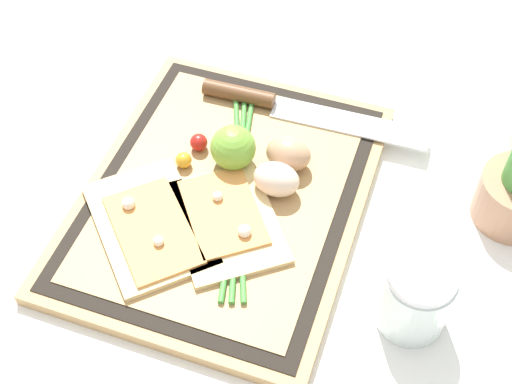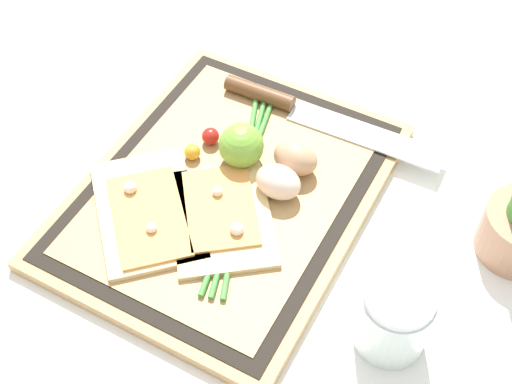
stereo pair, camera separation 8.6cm
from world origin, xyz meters
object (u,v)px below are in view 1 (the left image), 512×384
Objects in this scene: egg_pink at (276,179)px; cherry_tomato_yellow at (184,160)px; lime at (233,148)px; pizza_slice_near at (150,225)px; cherry_tomato_red at (199,142)px; pizza_slice_far at (226,220)px; sauce_jar at (415,299)px; knife at (277,104)px; egg_brown at (288,154)px.

egg_pink is 2.81× the size of cherry_tomato_yellow.
egg_pink is 0.07m from lime.
pizza_slice_near reaches higher than cherry_tomato_red.
egg_pink reaches higher than pizza_slice_far.
lime is at bearing -110.99° from egg_pink.
egg_pink is 0.22m from sauce_jar.
knife is 5.45× the size of egg_brown.
sauce_jar reaches higher than cherry_tomato_red.
pizza_slice_near is at bearing -17.99° from knife.
lime is (0.02, -0.07, 0.01)m from egg_brown.
cherry_tomato_red is (-0.10, -0.07, 0.01)m from pizza_slice_far.
egg_pink is at bearing 148.16° from pizza_slice_far.
pizza_slice_far is 2.13× the size of sauce_jar.
sauce_jar reaches higher than pizza_slice_far.
cherry_tomato_yellow is (0.02, -0.06, -0.02)m from lime.
knife is at bearing 169.63° from lime.
pizza_slice_near is 0.09m from pizza_slice_far.
pizza_slice_far is 0.08m from egg_pink.
knife is 0.15m from egg_pink.
pizza_slice_near is at bearing -40.05° from egg_brown.
pizza_slice_near is 3.63× the size of lime.
sauce_jar is (0.15, 0.19, -0.00)m from egg_brown.
egg_pink reaches higher than cherry_tomato_red.
knife is (-0.20, -0.00, 0.00)m from pizza_slice_far.
cherry_tomato_yellow is (-0.10, -0.00, 0.01)m from pizza_slice_near.
lime reaches higher than knife.
cherry_tomato_red is 0.34m from sauce_jar.
pizza_slice_far is at bearing 114.50° from pizza_slice_near.
lime is at bearing 80.04° from cherry_tomato_red.
cherry_tomato_yellow is at bearing -179.91° from pizza_slice_near.
cherry_tomato_red is at bearing -106.30° from egg_pink.
knife is 5.45× the size of egg_pink.
cherry_tomato_yellow is (-0.07, -0.08, 0.01)m from pizza_slice_far.
cherry_tomato_red is 0.03m from cherry_tomato_yellow.
pizza_slice_far is 3.41× the size of egg_brown.
pizza_slice_far is at bearing -100.27° from sauce_jar.
cherry_tomato_yellow is (0.14, -0.08, 0.00)m from knife.
pizza_slice_far reaches higher than cherry_tomato_yellow.
lime is (0.11, -0.02, 0.02)m from knife.
egg_brown reaches higher than knife.
cherry_tomato_yellow is at bearing -90.02° from egg_pink.
egg_pink reaches higher than cherry_tomato_yellow.
pizza_slice_near is 9.16× the size of cherry_tomato_red.
pizza_slice_far is 0.10m from lime.
knife is at bearing -162.05° from egg_pink.
egg_pink reaches higher than pizza_slice_near.
sauce_jar is at bearing 51.22° from egg_brown.
knife is 0.34m from sauce_jar.
sauce_jar is (0.14, 0.31, 0.01)m from cherry_tomato_red.
egg_pink is (0.14, 0.04, 0.01)m from knife.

